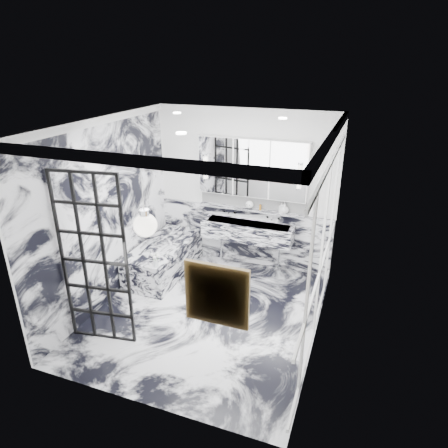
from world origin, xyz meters
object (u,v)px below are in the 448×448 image
at_px(bathtub, 164,258).
at_px(trough_sink, 248,231).
at_px(mirror_cabinet, 252,168).
at_px(crittall_door, 94,262).

bearing_deg(bathtub, trough_sink, 26.48).
distance_m(mirror_cabinet, bathtub, 2.20).
relative_size(trough_sink, bathtub, 0.97).
height_order(mirror_cabinet, bathtub, mirror_cabinet).
relative_size(crittall_door, trough_sink, 1.46).
height_order(trough_sink, mirror_cabinet, mirror_cabinet).
bearing_deg(crittall_door, mirror_cabinet, 56.67).
relative_size(crittall_door, mirror_cabinet, 1.23).
height_order(crittall_door, bathtub, crittall_door).
xyz_separation_m(trough_sink, mirror_cabinet, (-0.00, 0.17, 1.09)).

